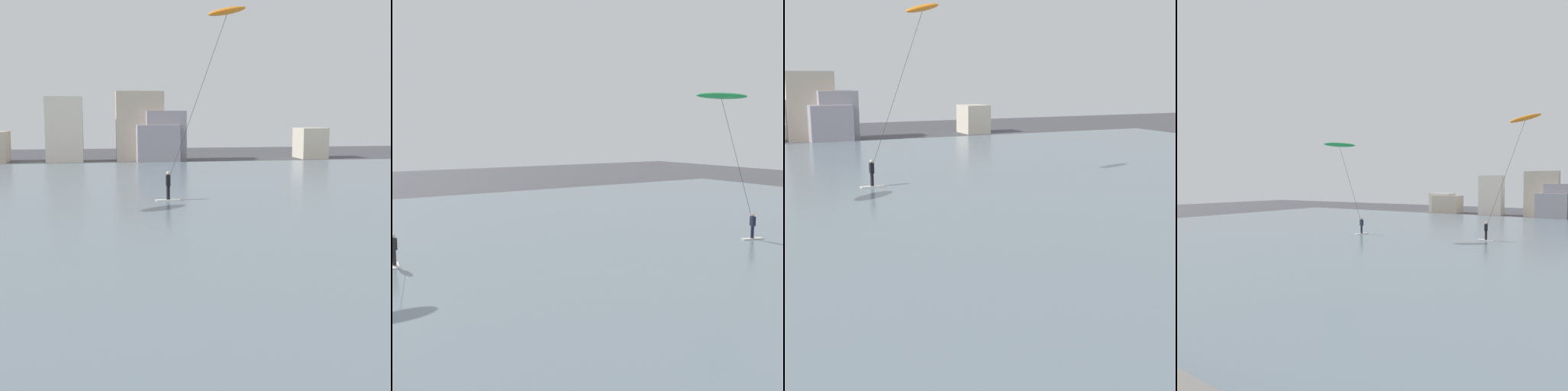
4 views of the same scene
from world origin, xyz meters
TOP-DOWN VIEW (x-y plane):
  - water_bay at (0.00, 29.97)m, footprint 84.00×52.00m
  - far_shore_buildings at (-0.64, 59.24)m, footprint 38.69×5.91m
  - kitesurfer_green at (-11.65, 27.21)m, footprint 4.07×3.01m
  - kitesurfer_orange at (4.49, 30.41)m, footprint 5.24×1.74m

SIDE VIEW (x-z plane):
  - water_bay at x=0.00m, z-range 0.00..0.10m
  - far_shore_buildings at x=-0.64m, z-range -1.06..6.07m
  - kitesurfer_green at x=-11.65m, z-range 3.62..12.86m
  - kitesurfer_orange at x=4.49m, z-range 3.63..14.43m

